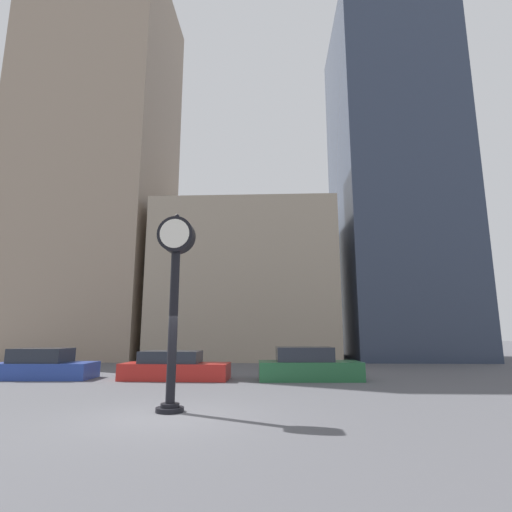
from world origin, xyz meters
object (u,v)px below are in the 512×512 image
(car_blue, at_px, (44,366))
(car_red, at_px, (174,368))
(car_green, at_px, (308,366))
(street_clock, at_px, (175,279))

(car_blue, xyz_separation_m, car_red, (6.04, -0.07, -0.04))
(car_blue, height_order, car_green, car_green)
(car_blue, height_order, car_red, car_blue)
(car_green, bearing_deg, car_blue, 176.93)
(car_blue, bearing_deg, street_clock, -46.22)
(car_red, distance_m, car_green, 5.97)
(car_blue, relative_size, car_red, 0.92)
(street_clock, distance_m, car_green, 9.01)
(car_red, xyz_separation_m, car_green, (5.97, 0.07, 0.08))
(street_clock, height_order, car_blue, street_clock)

